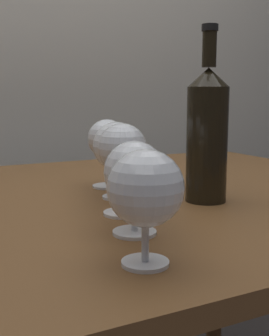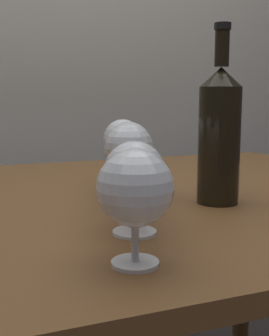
# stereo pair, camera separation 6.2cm
# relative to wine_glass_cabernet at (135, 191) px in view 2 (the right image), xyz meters

# --- Properties ---
(back_wall) EXTENTS (5.00, 0.08, 2.60)m
(back_wall) POSITION_rel_wine_glass_cabernet_xyz_m (0.08, 1.39, 0.44)
(back_wall) COLOR beige
(back_wall) RESTS_ON ground_plane
(dining_table) EXTENTS (1.39, 0.96, 0.77)m
(dining_table) POSITION_rel_wine_glass_cabernet_xyz_m (0.08, 0.36, -0.18)
(dining_table) COLOR brown
(dining_table) RESTS_ON ground_plane
(wine_glass_cabernet) EXTENTS (0.09, 0.09, 0.14)m
(wine_glass_cabernet) POSITION_rel_wine_glass_cabernet_xyz_m (0.00, 0.00, 0.00)
(wine_glass_cabernet) COLOR white
(wine_glass_cabernet) RESTS_ON dining_table
(wine_glass_amber) EXTENTS (0.09, 0.09, 0.14)m
(wine_glass_amber) POSITION_rel_wine_glass_cabernet_xyz_m (0.04, 0.11, -0.00)
(wine_glass_amber) COLOR white
(wine_glass_amber) RESTS_ON dining_table
(wine_glass_pinot) EXTENTS (0.08, 0.08, 0.15)m
(wine_glass_pinot) POSITION_rel_wine_glass_cabernet_xyz_m (0.07, 0.21, 0.02)
(wine_glass_pinot) COLOR white
(wine_glass_pinot) RESTS_ON dining_table
(wine_glass_merlot) EXTENTS (0.09, 0.09, 0.15)m
(wine_glass_merlot) POSITION_rel_wine_glass_cabernet_xyz_m (0.11, 0.33, 0.01)
(wine_glass_merlot) COLOR white
(wine_glass_merlot) RESTS_ON dining_table
(wine_glass_rose) EXTENTS (0.08, 0.08, 0.15)m
(wine_glass_rose) POSITION_rel_wine_glass_cabernet_xyz_m (0.14, 0.43, 0.01)
(wine_glass_rose) COLOR white
(wine_glass_rose) RESTS_ON dining_table
(wine_bottle) EXTENTS (0.08, 0.08, 0.32)m
(wine_bottle) POSITION_rel_wine_glass_cabernet_xyz_m (0.26, 0.23, 0.04)
(wine_bottle) COLOR black
(wine_bottle) RESTS_ON dining_table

